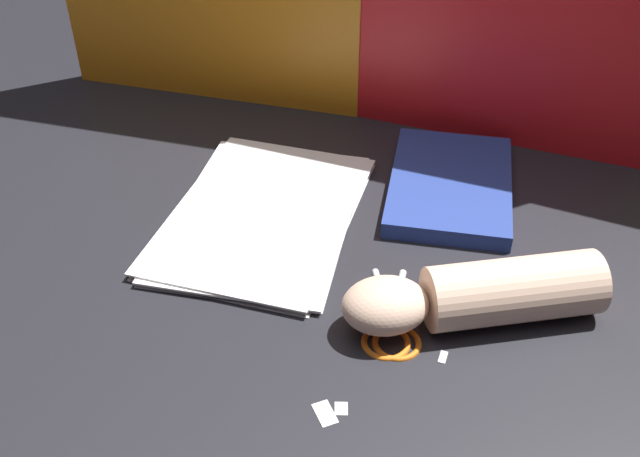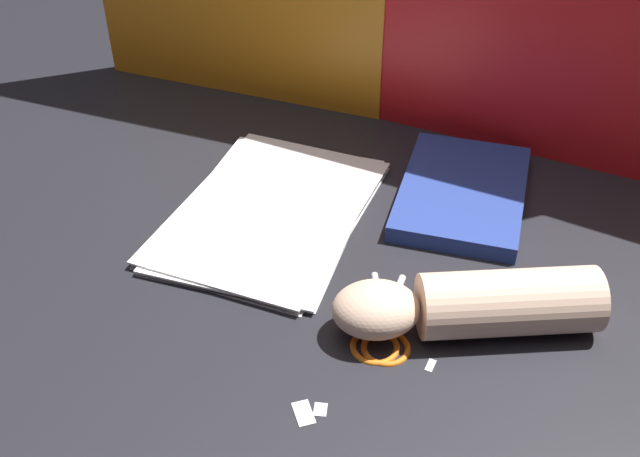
{
  "view_description": "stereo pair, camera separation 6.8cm",
  "coord_description": "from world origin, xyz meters",
  "views": [
    {
      "loc": [
        0.2,
        -0.69,
        0.61
      ],
      "look_at": [
        0.01,
        0.0,
        0.06
      ],
      "focal_mm": 42.0,
      "sensor_mm": 36.0,
      "label": 1
    },
    {
      "loc": [
        0.27,
        -0.67,
        0.61
      ],
      "look_at": [
        0.01,
        0.0,
        0.06
      ],
      "focal_mm": 42.0,
      "sensor_mm": 36.0,
      "label": 2
    }
  ],
  "objects": [
    {
      "name": "ground_plane",
      "position": [
        0.0,
        0.0,
        0.0
      ],
      "size": [
        6.0,
        6.0,
        0.0
      ],
      "primitive_type": "plane",
      "color": "black"
    },
    {
      "name": "paper_stack",
      "position": [
        -0.09,
        0.08,
        0.01
      ],
      "size": [
        0.26,
        0.36,
        0.01
      ],
      "color": "white",
      "rests_on": "ground_plane"
    },
    {
      "name": "book_closed",
      "position": [
        0.14,
        0.21,
        0.01
      ],
      "size": [
        0.19,
        0.27,
        0.02
      ],
      "color": "navy",
      "rests_on": "ground_plane"
    },
    {
      "name": "scissors",
      "position": [
        0.12,
        -0.09,
        0.0
      ],
      "size": [
        0.09,
        0.16,
        0.01
      ],
      "color": "silver",
      "rests_on": "ground_plane"
    },
    {
      "name": "hand_forearm",
      "position": [
        0.21,
        -0.04,
        0.04
      ],
      "size": [
        0.3,
        0.2,
        0.08
      ],
      "color": "beige",
      "rests_on": "ground_plane"
    },
    {
      "name": "paper_scrap_near",
      "position": [
        0.09,
        -0.21,
        0.0
      ],
      "size": [
        0.02,
        0.02,
        0.0
      ],
      "color": "white",
      "rests_on": "ground_plane"
    },
    {
      "name": "paper_scrap_mid",
      "position": [
        0.18,
        -0.11,
        0.0
      ],
      "size": [
        0.01,
        0.02,
        0.0
      ],
      "color": "white",
      "rests_on": "ground_plane"
    },
    {
      "name": "paper_scrap_far",
      "position": [
        0.08,
        -0.22,
        0.0
      ],
      "size": [
        0.03,
        0.04,
        0.0
      ],
      "color": "white",
      "rests_on": "ground_plane"
    }
  ]
}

